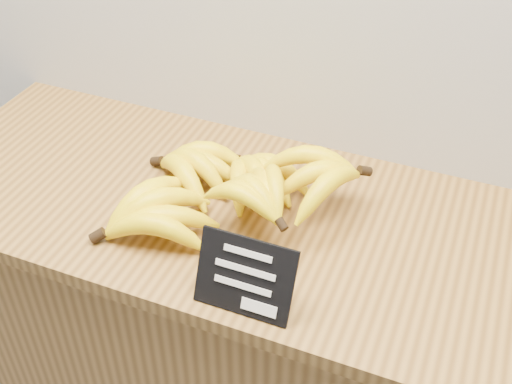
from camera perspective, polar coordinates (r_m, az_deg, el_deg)
name	(u,v)px	position (r m, az deg, el deg)	size (l,w,h in m)	color
counter	(264,369)	(1.56, 0.72, -15.44)	(1.27, 0.50, 0.90)	olive
counter_top	(266,220)	(1.21, 0.89, -2.49)	(1.42, 0.54, 0.03)	olive
chalkboard_sign	(245,277)	(1.00, -1.01, -7.53)	(0.16, 0.01, 0.13)	black
banana_pile	(232,185)	(1.19, -2.18, 0.66)	(0.48, 0.36, 0.12)	#FFE90A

